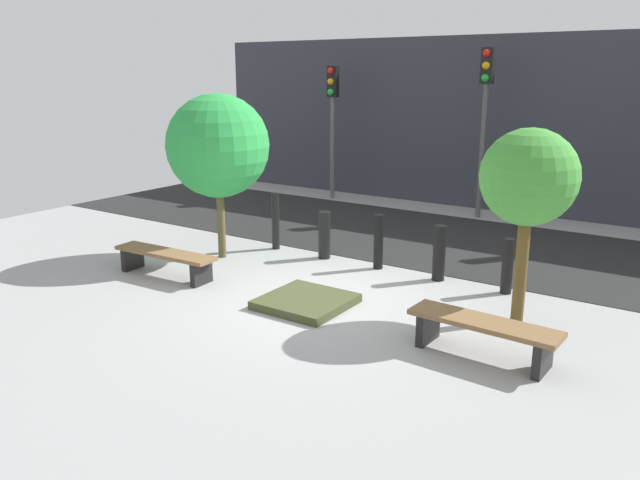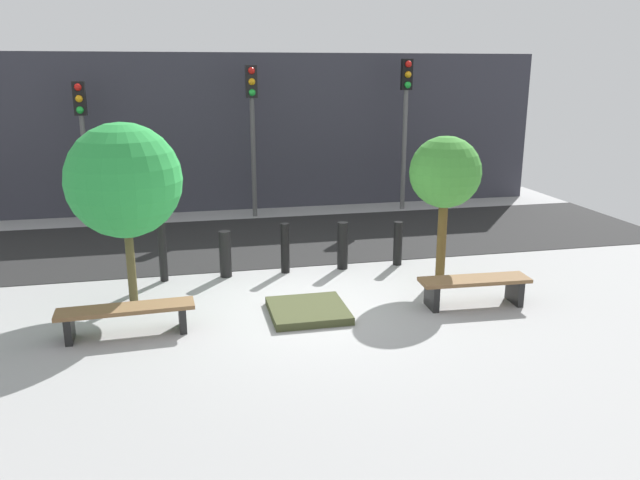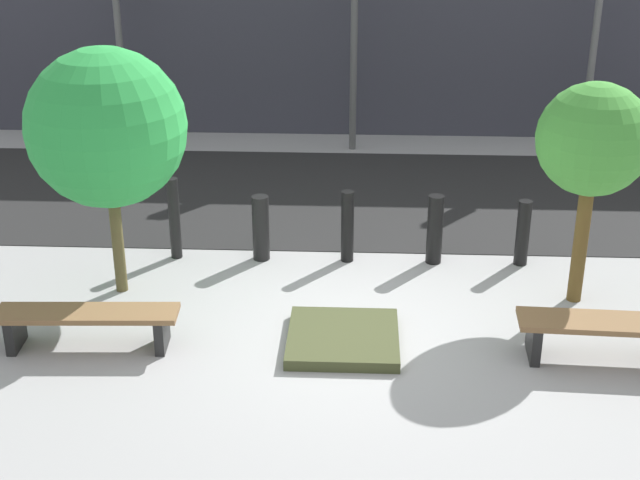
{
  "view_description": "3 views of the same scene",
  "coord_description": "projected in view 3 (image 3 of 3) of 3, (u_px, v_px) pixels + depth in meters",
  "views": [
    {
      "loc": [
        4.9,
        -7.1,
        3.25
      ],
      "look_at": [
        0.13,
        -0.05,
        0.96
      ],
      "focal_mm": 35.0,
      "sensor_mm": 36.0,
      "label": 1
    },
    {
      "loc": [
        -1.79,
        -9.11,
        3.69
      ],
      "look_at": [
        0.31,
        0.3,
        1.04
      ],
      "focal_mm": 35.0,
      "sensor_mm": 36.0,
      "label": 2
    },
    {
      "loc": [
        0.15,
        -8.54,
        4.8
      ],
      "look_at": [
        -0.27,
        0.15,
        1.04
      ],
      "focal_mm": 50.0,
      "sensor_mm": 36.0,
      "label": 3
    }
  ],
  "objects": [
    {
      "name": "road_strip",
      "position": [
        350.0,
        196.0,
        13.66
      ],
      "size": [
        18.0,
        4.23,
        0.01
      ],
      "primitive_type": "cube",
      "color": "black",
      "rests_on": "ground"
    },
    {
      "name": "ground_plane",
      "position": [
        344.0,
        333.0,
        9.74
      ],
      "size": [
        18.0,
        18.0,
        0.0
      ],
      "primitive_type": "plane",
      "color": "#9A9A9A"
    },
    {
      "name": "tree_behind_left_bench",
      "position": [
        107.0,
        128.0,
        9.92
      ],
      "size": [
        1.8,
        1.8,
        2.92
      ],
      "color": "brown",
      "rests_on": "ground"
    },
    {
      "name": "planter_bed",
      "position": [
        343.0,
        338.0,
        9.51
      ],
      "size": [
        1.18,
        1.19,
        0.12
      ],
      "primitive_type": "cube",
      "color": "#3F4427",
      "rests_on": "ground"
    },
    {
      "name": "bollard_far_left",
      "position": [
        174.0,
        218.0,
        11.38
      ],
      "size": [
        0.14,
        0.14,
        1.08
      ],
      "primitive_type": "cylinder",
      "color": "black",
      "rests_on": "ground"
    },
    {
      "name": "bench_right",
      "position": [
        605.0,
        331.0,
        9.1
      ],
      "size": [
        1.8,
        0.55,
        0.46
      ],
      "rotation": [
        0.0,
        0.0,
        -0.05
      ],
      "color": "black",
      "rests_on": "ground"
    },
    {
      "name": "bollard_left",
      "position": [
        261.0,
        228.0,
        11.37
      ],
      "size": [
        0.22,
        0.22,
        0.86
      ],
      "primitive_type": "cylinder",
      "color": "black",
      "rests_on": "ground"
    },
    {
      "name": "tree_behind_right_bench",
      "position": [
        593.0,
        141.0,
        9.71
      ],
      "size": [
        1.26,
        1.26,
        2.59
      ],
      "color": "brown",
      "rests_on": "ground"
    },
    {
      "name": "bollard_right",
      "position": [
        435.0,
        229.0,
        11.27
      ],
      "size": [
        0.2,
        0.2,
        0.91
      ],
      "primitive_type": "cylinder",
      "color": "black",
      "rests_on": "ground"
    },
    {
      "name": "building_facade",
      "position": [
        355.0,
        21.0,
        16.1
      ],
      "size": [
        16.2,
        0.5,
        4.11
      ],
      "primitive_type": "cube",
      "color": "#33333D",
      "rests_on": "ground"
    },
    {
      "name": "bollard_center",
      "position": [
        347.0,
        226.0,
        11.31
      ],
      "size": [
        0.16,
        0.16,
        0.95
      ],
      "primitive_type": "cylinder",
      "color": "black",
      "rests_on": "ground"
    },
    {
      "name": "bench_left",
      "position": [
        87.0,
        321.0,
        9.34
      ],
      "size": [
        1.93,
        0.51,
        0.43
      ],
      "rotation": [
        0.0,
        0.0,
        0.05
      ],
      "color": "black",
      "rests_on": "ground"
    },
    {
      "name": "bollard_far_right",
      "position": [
        523.0,
        233.0,
        11.23
      ],
      "size": [
        0.17,
        0.17,
        0.86
      ],
      "primitive_type": "cylinder",
      "color": "black",
      "rests_on": "ground"
    },
    {
      "name": "traffic_light_west",
      "position": [
        116.0,
        12.0,
        15.1
      ],
      "size": [
        0.28,
        0.27,
        3.42
      ],
      "color": "#585858",
      "rests_on": "ground"
    }
  ]
}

